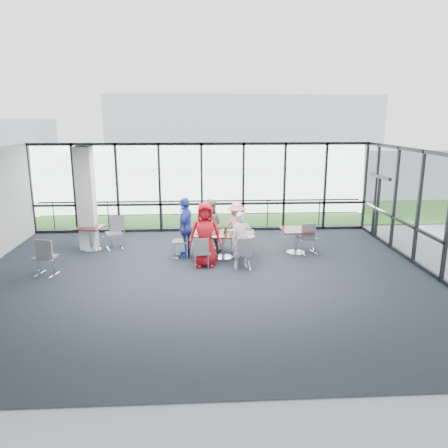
{
  "coord_description": "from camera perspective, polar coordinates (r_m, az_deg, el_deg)",
  "views": [
    {
      "loc": [
        -0.1,
        -10.56,
        4.02
      ],
      "look_at": [
        0.6,
        1.46,
        1.1
      ],
      "focal_mm": 35.0,
      "sensor_mm": 36.0,
      "label": 1
    }
  ],
  "objects": [
    {
      "name": "apron",
      "position": [
        20.95,
        -2.99,
        2.5
      ],
      "size": [
        80.0,
        70.0,
        0.02
      ],
      "primitive_type": "cube",
      "color": "gray",
      "rests_on": "ground"
    },
    {
      "name": "diner_far_left",
      "position": [
        13.48,
        -1.87,
        -0.14
      ],
      "size": [
        0.87,
        0.62,
        1.63
      ],
      "primitive_type": "imported",
      "rotation": [
        0.0,
        0.0,
        2.96
      ],
      "color": "gray",
      "rests_on": "ground"
    },
    {
      "name": "menu_c",
      "position": [
        13.14,
        0.68,
        -0.77
      ],
      "size": [
        0.32,
        0.23,
        0.0
      ],
      "primitive_type": "cube",
      "rotation": [
        0.0,
        0.0,
        0.06
      ],
      "color": "silver",
      "rests_on": "main_table"
    },
    {
      "name": "chair_main_nr",
      "position": [
        11.92,
        2.53,
        -3.84
      ],
      "size": [
        0.46,
        0.46,
        0.89
      ],
      "primitive_type": null,
      "rotation": [
        0.0,
        0.0,
        -0.05
      ],
      "color": "slate",
      "rests_on": "ground"
    },
    {
      "name": "menu_a",
      "position": [
        12.41,
        -0.9,
        -1.64
      ],
      "size": [
        0.34,
        0.27,
        0.0
      ],
      "primitive_type": "cube",
      "rotation": [
        0.0,
        0.0,
        0.17
      ],
      "color": "silver",
      "rests_on": "main_table"
    },
    {
      "name": "hangar_main",
      "position": [
        42.77,
        2.23,
        12.27
      ],
      "size": [
        24.0,
        10.0,
        6.0
      ],
      "primitive_type": "cube",
      "color": "white",
      "rests_on": "ground"
    },
    {
      "name": "tumbler_d",
      "position": [
        12.68,
        -2.97,
        -1.0
      ],
      "size": [
        0.07,
        0.07,
        0.14
      ],
      "primitive_type": "cylinder",
      "color": "white",
      "rests_on": "main_table"
    },
    {
      "name": "condiment_caddy",
      "position": [
        12.83,
        0.15,
        -1.04
      ],
      "size": [
        0.1,
        0.07,
        0.04
      ],
      "primitive_type": "cube",
      "color": "black",
      "rests_on": "main_table"
    },
    {
      "name": "diner_near_left",
      "position": [
        12.02,
        -2.49,
        -1.42
      ],
      "size": [
        0.89,
        0.59,
        1.8
      ],
      "primitive_type": "imported",
      "rotation": [
        0.0,
        0.0,
        0.01
      ],
      "color": "#AF1019",
      "rests_on": "ground"
    },
    {
      "name": "chair_main_fr",
      "position": [
        13.66,
        1.98,
        -1.62
      ],
      "size": [
        0.5,
        0.5,
        0.86
      ],
      "primitive_type": null,
      "rotation": [
        0.0,
        0.0,
        2.93
      ],
      "color": "slate",
      "rests_on": "ground"
    },
    {
      "name": "menu_b",
      "position": [
        12.45,
        3.36,
        -1.62
      ],
      "size": [
        0.33,
        0.27,
        0.0
      ],
      "primitive_type": "cube",
      "rotation": [
        0.0,
        0.0,
        -0.26
      ],
      "color": "silver",
      "rests_on": "main_table"
    },
    {
      "name": "tumbler_b",
      "position": [
        12.53,
        0.9,
        -1.17
      ],
      "size": [
        0.07,
        0.07,
        0.14
      ],
      "primitive_type": "cylinder",
      "color": "white",
      "rests_on": "main_table"
    },
    {
      "name": "chair_spare_la",
      "position": [
        12.31,
        -22.29,
        -4.03
      ],
      "size": [
        0.6,
        0.6,
        1.0
      ],
      "primitive_type": null,
      "rotation": [
        0.0,
        0.0,
        -0.25
      ],
      "color": "slate",
      "rests_on": "ground"
    },
    {
      "name": "tumbler_a",
      "position": [
        12.59,
        -1.34,
        -1.08
      ],
      "size": [
        0.08,
        0.08,
        0.15
      ],
      "primitive_type": "cylinder",
      "color": "white",
      "rests_on": "main_table"
    },
    {
      "name": "structural_column",
      "position": [
        14.21,
        -17.55,
        3.19
      ],
      "size": [
        0.5,
        0.5,
        3.2
      ],
      "primitive_type": "cube",
      "color": "silver",
      "rests_on": "ground"
    },
    {
      "name": "chair_main_end",
      "position": [
        12.95,
        -5.7,
        -2.29
      ],
      "size": [
        0.51,
        0.51,
        0.97
      ],
      "primitive_type": null,
      "rotation": [
        0.0,
        0.0,
        -1.66
      ],
      "color": "slate",
      "rests_on": "ground"
    },
    {
      "name": "tumbler_c",
      "position": [
        12.93,
        0.07,
        -0.72
      ],
      "size": [
        0.07,
        0.07,
        0.13
      ],
      "primitive_type": "cylinder",
      "color": "white",
      "rests_on": "main_table"
    },
    {
      "name": "green_bottle",
      "position": [
        12.77,
        0.3,
        -0.74
      ],
      "size": [
        0.05,
        0.05,
        0.2
      ],
      "primitive_type": "cylinder",
      "color": "#156D25",
      "rests_on": "main_table"
    },
    {
      "name": "curtain_wall_back",
      "position": [
        15.75,
        -2.93,
        4.78
      ],
      "size": [
        12.0,
        0.1,
        3.2
      ],
      "primitive_type": "cube",
      "color": "white",
      "rests_on": "ground"
    },
    {
      "name": "chair_main_fl",
      "position": [
        13.68,
        -1.96,
        -1.66
      ],
      "size": [
        0.5,
        0.5,
        0.83
      ],
      "primitive_type": null,
      "rotation": [
        0.0,
        0.0,
        2.88
      ],
      "color": "slate",
      "rests_on": "ground"
    },
    {
      "name": "plate_nr",
      "position": [
        12.43,
        2.4,
        -1.6
      ],
      "size": [
        0.27,
        0.27,
        0.01
      ],
      "primitive_type": "cylinder",
      "color": "white",
      "rests_on": "main_table"
    },
    {
      "name": "ketchup_bottle",
      "position": [
        12.83,
        0.15,
        -0.72
      ],
      "size": [
        0.06,
        0.06,
        0.18
      ],
      "primitive_type": "cylinder",
      "color": "maroon",
      "rests_on": "main_table"
    },
    {
      "name": "side_table_right",
      "position": [
        13.43,
        9.43,
        -1.13
      ],
      "size": [
        0.91,
        0.91,
        0.75
      ],
      "rotation": [
        0.0,
        0.0,
        0.01
      ],
      "color": "#3A1A12",
      "rests_on": "ground"
    },
    {
      "name": "plate_nl",
      "position": [
        12.54,
        -2.29,
        -1.46
      ],
      "size": [
        0.25,
        0.25,
        0.01
      ],
      "primitive_type": "cylinder",
      "color": "white",
      "rests_on": "main_table"
    },
    {
      "name": "guard_rail",
      "position": [
        16.54,
        -2.9,
        1.33
      ],
      "size": [
        12.0,
        0.06,
        0.06
      ],
      "primitive_type": "cylinder",
      "rotation": [
        0.0,
        1.57,
        0.0
      ],
      "color": "#2D2D33",
      "rests_on": "ground"
    },
    {
      "name": "diner_end",
      "position": [
        12.86,
        -5.03,
        -0.47
      ],
      "size": [
        0.75,
        1.14,
        1.8
      ],
      "primitive_type": "imported",
      "rotation": [
        0.0,
        0.0,
        -1.74
      ],
      "color": "#2943A7",
      "rests_on": "ground"
    },
    {
      "name": "diner_near_right",
      "position": [
        11.95,
        2.29,
        -2.11
      ],
      "size": [
        0.62,
        0.49,
        1.56
      ],
      "primitive_type": "imported",
      "rotation": [
        0.0,
        0.0,
        0.14
      ],
      "color": "silver",
      "rests_on": "ground"
    },
    {
      "name": "plate_end",
      "position": [
        12.82,
        -3.22,
        -1.13
      ],
      "size": [
        0.25,
        0.25,
        0.01
      ],
      "primitive_type": "cylinder",
      "color": "white",
      "rests_on": "main_table"
    },
    {
      "name": "plate_fr",
      "position": [
        13.07,
        1.8,
        -0.83
      ],
      "size": [
        0.25,
        0.25,
        0.01
      ],
      "primitive_type": "cylinder",
      "color": "white",
      "rests_on": "main_table"
    },
    {
      "name": "chair_spare_lb",
      "position": [
        14.17,
        -14.18,
        -1.19
      ],
      "size": [
        0.62,
        0.62,
        0.99
      ],
      "primitive_type": null,
      "rotation": [
        0.0,
        0.0,
        3.49
      ],
      "color": "slate",
      "rests_on": "ground"
    },
    {
      "name": "wall_front",
      "position": [
        6.07,
        -2.13,
        -9.91
      ],
      "size": [
        12.0,
        0.1,
        3.2
      ],
      "primitive_type": "cube",
      "color": "silver",
      "rests_on": "ground"
    },
    {
      "name": "plate_fl",
      "position": [
        13.13,
        -2.01,
        -0.77
      ],
      "size": [
        0.27,
        0.27,
        0.01
      ],
      "primitive_type": "cylinder",
      "color": "white",
      "rests_on": "main_table"
    },
    {
      "name": "chair_spare_r",
      "position": [
        13.47,
        10.94,
        -1.85
      ],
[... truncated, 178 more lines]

